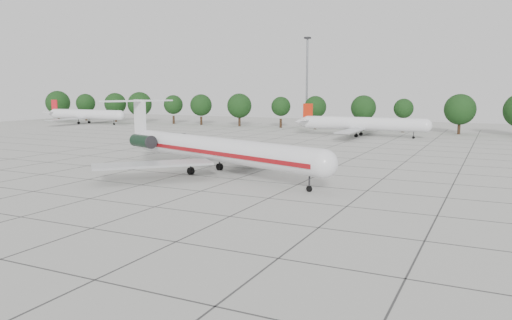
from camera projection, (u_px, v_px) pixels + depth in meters
The scene contains 7 objects.
ground at pixel (269, 198), 49.92m from camera, with size 260.00×260.00×0.00m, color #B1B1A9.
apron_joints at pixel (318, 175), 63.26m from camera, with size 170.00×170.00×0.02m, color #383838.
main_airliner at pixel (208, 148), 64.68m from camera, with size 38.45×29.25×9.26m.
bg_airliner_a at pixel (85, 115), 155.82m from camera, with size 28.24×27.20×7.40m.
bg_airliner_c at pixel (362, 124), 113.97m from camera, with size 28.24×27.20×7.40m.
tree_line at pixel (363, 108), 129.77m from camera, with size 249.86×8.44×10.22m.
floodlight_mast at pixel (307, 77), 142.78m from camera, with size 1.60×1.60×25.45m.
Camera 1 is at (20.29, -44.48, 10.86)m, focal length 35.00 mm.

